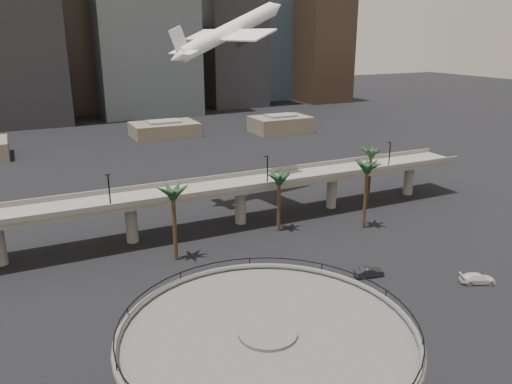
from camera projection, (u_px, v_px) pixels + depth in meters
name	position (u px, v px, depth m)	size (l,w,h in m)	color
overpass	(188.00, 196.00, 95.14)	(130.00, 9.30, 14.70)	#69635D
palm_trees	(305.00, 173.00, 96.36)	(54.40, 18.40, 14.00)	#48311F
low_buildings	(128.00, 135.00, 174.25)	(135.00, 27.50, 6.80)	brown
skyline	(105.00, 20.00, 229.63)	(269.00, 86.00, 117.24)	gray
airborne_jet	(229.00, 32.00, 104.49)	(29.38, 27.01, 14.04)	white
car_a	(230.00, 335.00, 62.67)	(1.90, 4.73, 1.61)	#AE181D
car_b	(369.00, 272.00, 79.28)	(1.66, 4.75, 1.56)	black
car_c	(477.00, 278.00, 77.24)	(2.18, 5.37, 1.56)	silver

